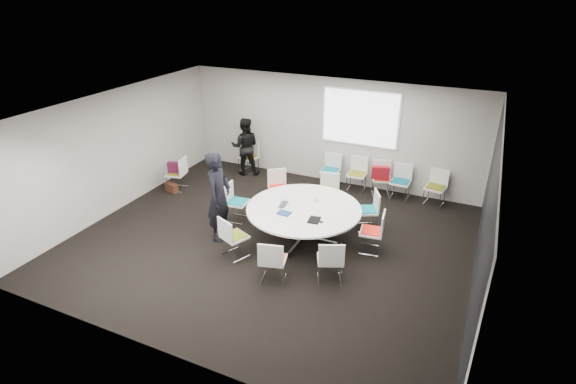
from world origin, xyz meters
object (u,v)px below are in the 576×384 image
at_px(chair_ring_b, 367,217).
at_px(brown_bag, 172,188).
at_px(chair_ring_e, 237,209).
at_px(chair_ring_h, 330,268).
at_px(chair_ring_g, 273,268).
at_px(chair_back_a, 330,176).
at_px(maroon_bag, 176,167).
at_px(conference_table, 304,215).
at_px(chair_person_back, 249,162).
at_px(laptop, 285,205).
at_px(chair_ring_a, 371,239).
at_px(person_back, 245,146).
at_px(cup, 316,200).
at_px(chair_ring_d, 279,195).
at_px(person_main, 219,196).
at_px(chair_back_c, 381,185).
at_px(chair_spare_left, 178,180).
at_px(chair_back_d, 400,188).
at_px(chair_ring_f, 234,244).
at_px(chair_back_e, 435,194).
at_px(chair_back_b, 356,180).
at_px(chair_ring_c, 328,199).

relative_size(chair_ring_b, brown_bag, 2.44).
distance_m(chair_ring_e, chair_ring_h, 3.00).
distance_m(chair_ring_g, chair_back_a, 4.40).
height_order(chair_back_a, maroon_bag, chair_back_a).
distance_m(conference_table, chair_person_back, 3.97).
relative_size(laptop, brown_bag, 0.87).
relative_size(chair_ring_a, person_back, 0.54).
bearing_deg(chair_person_back, cup, 160.67).
height_order(conference_table, chair_ring_a, chair_ring_a).
xyz_separation_m(chair_ring_a, laptop, (-1.84, -0.17, 0.47)).
xyz_separation_m(laptop, maroon_bag, (-3.57, 0.97, -0.12)).
xyz_separation_m(chair_ring_d, person_main, (-0.47, -1.86, 0.68)).
bearing_deg(chair_back_c, chair_spare_left, 2.39).
distance_m(chair_ring_h, brown_bag, 5.36).
distance_m(chair_back_d, person_back, 4.34).
bearing_deg(chair_ring_a, chair_ring_f, 110.95).
bearing_deg(chair_person_back, chair_back_e, -159.94).
distance_m(chair_ring_g, chair_back_b, 4.42).
bearing_deg(chair_back_c, conference_table, 52.25).
relative_size(chair_ring_g, chair_spare_left, 1.00).
xyz_separation_m(chair_back_a, chair_back_b, (0.71, 0.04, 0.00)).
distance_m(chair_ring_f, chair_back_a, 4.01).
bearing_deg(chair_ring_a, person_back, 52.45).
distance_m(chair_back_a, person_main, 3.72).
bearing_deg(chair_ring_f, brown_bag, 171.11).
height_order(chair_ring_c, cup, chair_ring_c).
relative_size(chair_back_b, brown_bag, 2.44).
bearing_deg(person_back, chair_ring_a, 126.74).
distance_m(chair_ring_a, chair_ring_f, 2.75).
bearing_deg(chair_back_a, chair_spare_left, 27.15).
height_order(chair_ring_g, chair_spare_left, same).
xyz_separation_m(chair_ring_d, chair_back_d, (2.61, 1.60, 0.00)).
bearing_deg(person_main, chair_back_d, -47.72).
height_order(chair_ring_h, cup, chair_ring_h).
distance_m(chair_ring_c, chair_back_c, 1.63).
xyz_separation_m(cup, maroon_bag, (-4.10, 0.55, -0.16)).
distance_m(chair_ring_g, cup, 2.03).
height_order(chair_back_d, cup, chair_back_d).
height_order(chair_ring_d, chair_spare_left, same).
bearing_deg(chair_back_b, person_main, 58.79).
bearing_deg(chair_ring_h, chair_ring_e, 130.65).
xyz_separation_m(chair_ring_c, person_main, (-1.65, -2.14, 0.68)).
height_order(chair_ring_g, chair_ring_h, same).
height_order(chair_ring_h, chair_spare_left, same).
bearing_deg(chair_back_e, chair_person_back, 10.30).
bearing_deg(chair_back_b, chair_back_e, 178.01).
xyz_separation_m(chair_ring_c, laptop, (-0.42, -1.53, 0.47)).
height_order(chair_ring_b, maroon_bag, chair_ring_b).
bearing_deg(chair_back_d, cup, 63.00).
xyz_separation_m(chair_back_b, person_back, (-3.17, -0.21, 0.54)).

